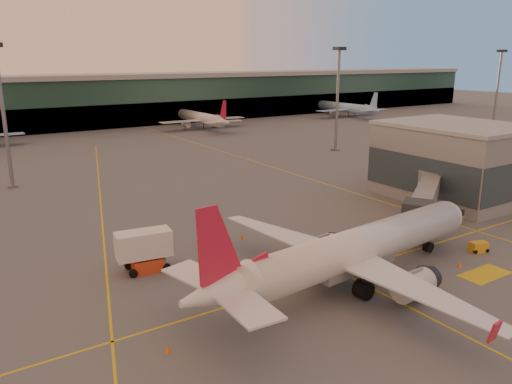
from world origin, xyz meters
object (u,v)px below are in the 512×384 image
catering_truck (145,249)px  pushback_tug (398,233)px  gpu_cart (479,247)px  main_airplane (351,252)px

catering_truck → pushback_tug: size_ratio=1.60×
gpu_cart → pushback_tug: bearing=136.9°
main_airplane → pushback_tug: size_ratio=9.98×
pushback_tug → gpu_cart: bearing=-76.0°
main_airplane → pushback_tug: (15.32, 7.01, -3.12)m
main_airplane → gpu_cart: main_airplane is taller
catering_truck → pushback_tug: bearing=-6.9°
catering_truck → gpu_cart: (36.42, -16.86, -2.05)m
catering_truck → pushback_tug: 32.87m
main_airplane → pushback_tug: main_airplane is taller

